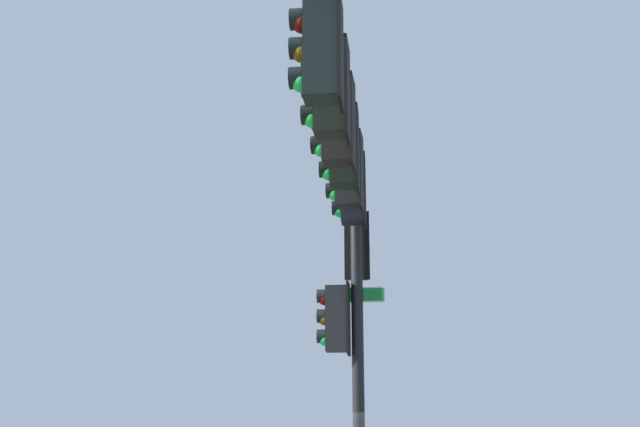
# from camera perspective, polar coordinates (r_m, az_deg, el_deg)

# --- Properties ---
(signal_pole_assembly) EXTENTS (6.67, 2.40, 7.42)m
(signal_pole_assembly) POSITION_cam_1_polar(r_m,az_deg,el_deg) (11.23, 1.75, 0.58)
(signal_pole_assembly) COLOR black
(signal_pole_assembly) RESTS_ON ground_plane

